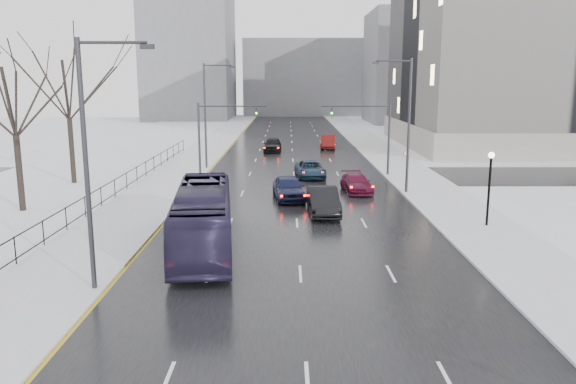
{
  "coord_description": "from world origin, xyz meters",
  "views": [
    {
      "loc": [
        -0.56,
        -1.56,
        8.42
      ],
      "look_at": [
        -0.54,
        28.12,
        2.5
      ],
      "focal_mm": 35.0,
      "sensor_mm": 36.0,
      "label": 1
    }
  ],
  "objects_px": {
    "no_uturn_sign": "(407,156)",
    "bus": "(203,218)",
    "streetlight_l_far": "(207,110)",
    "sedan_right_far": "(356,183)",
    "streetlight_l_near": "(91,154)",
    "sedan_center_near": "(289,188)",
    "lamppost_r_mid": "(490,178)",
    "tree_park_d": "(23,212)",
    "sedan_center_far": "(273,145)",
    "sedan_right_near": "(323,201)",
    "mast_signal_right": "(377,130)",
    "sedan_right_cross": "(310,169)",
    "sedan_right_distant": "(328,142)",
    "tree_park_e": "(74,184)",
    "mast_signal_left": "(211,130)",
    "streetlight_r_mid": "(406,119)"
  },
  "relations": [
    {
      "from": "sedan_center_near",
      "to": "sedan_right_far",
      "type": "height_order",
      "value": "sedan_center_near"
    },
    {
      "from": "streetlight_r_mid",
      "to": "sedan_right_distant",
      "type": "height_order",
      "value": "streetlight_r_mid"
    },
    {
      "from": "streetlight_l_near",
      "to": "sedan_center_near",
      "type": "distance_m",
      "value": 19.9
    },
    {
      "from": "streetlight_r_mid",
      "to": "mast_signal_right",
      "type": "xyz_separation_m",
      "value": [
        -0.84,
        8.0,
        -1.51
      ]
    },
    {
      "from": "streetlight_r_mid",
      "to": "sedan_right_cross",
      "type": "xyz_separation_m",
      "value": [
        -6.76,
        7.13,
        -4.86
      ]
    },
    {
      "from": "streetlight_l_near",
      "to": "sedan_center_far",
      "type": "distance_m",
      "value": 45.76
    },
    {
      "from": "mast_signal_left",
      "to": "sedan_right_far",
      "type": "bearing_deg",
      "value": -31.99
    },
    {
      "from": "sedan_center_near",
      "to": "sedan_right_distant",
      "type": "bearing_deg",
      "value": 73.13
    },
    {
      "from": "mast_signal_left",
      "to": "sedan_right_near",
      "type": "xyz_separation_m",
      "value": [
        9.02,
        -14.78,
        -3.21
      ]
    },
    {
      "from": "tree_park_e",
      "to": "mast_signal_left",
      "type": "height_order",
      "value": "tree_park_e"
    },
    {
      "from": "tree_park_d",
      "to": "no_uturn_sign",
      "type": "height_order",
      "value": "tree_park_d"
    },
    {
      "from": "streetlight_r_mid",
      "to": "lamppost_r_mid",
      "type": "xyz_separation_m",
      "value": [
        2.83,
        -10.0,
        -2.67
      ]
    },
    {
      "from": "sedan_right_cross",
      "to": "sedan_right_distant",
      "type": "xyz_separation_m",
      "value": [
        3.09,
        21.33,
        0.12
      ]
    },
    {
      "from": "tree_park_e",
      "to": "lamppost_r_mid",
      "type": "xyz_separation_m",
      "value": [
        29.2,
        -14.0,
        2.94
      ]
    },
    {
      "from": "no_uturn_sign",
      "to": "bus",
      "type": "relative_size",
      "value": 0.23
    },
    {
      "from": "streetlight_l_far",
      "to": "bus",
      "type": "bearing_deg",
      "value": -82.7
    },
    {
      "from": "streetlight_l_near",
      "to": "mast_signal_right",
      "type": "distance_m",
      "value": 32.03
    },
    {
      "from": "streetlight_l_near",
      "to": "tree_park_d",
      "type": "bearing_deg",
      "value": 124.53
    },
    {
      "from": "streetlight_l_near",
      "to": "sedan_center_near",
      "type": "bearing_deg",
      "value": 66.64
    },
    {
      "from": "bus",
      "to": "streetlight_r_mid",
      "type": "bearing_deg",
      "value": 41.42
    },
    {
      "from": "tree_park_e",
      "to": "streetlight_l_far",
      "type": "bearing_deg",
      "value": 38.57
    },
    {
      "from": "no_uturn_sign",
      "to": "sedan_right_near",
      "type": "xyz_separation_m",
      "value": [
        -7.51,
        -10.78,
        -1.4
      ]
    },
    {
      "from": "tree_park_d",
      "to": "sedan_right_near",
      "type": "bearing_deg",
      "value": -2.3
    },
    {
      "from": "sedan_center_far",
      "to": "streetlight_l_near",
      "type": "bearing_deg",
      "value": -95.45
    },
    {
      "from": "sedan_center_near",
      "to": "sedan_center_far",
      "type": "bearing_deg",
      "value": 86.29
    },
    {
      "from": "streetlight_l_near",
      "to": "sedan_right_far",
      "type": "relative_size",
      "value": 2.13
    },
    {
      "from": "no_uturn_sign",
      "to": "sedan_center_near",
      "type": "bearing_deg",
      "value": -147.19
    },
    {
      "from": "streetlight_r_mid",
      "to": "mast_signal_right",
      "type": "bearing_deg",
      "value": 96.0
    },
    {
      "from": "no_uturn_sign",
      "to": "sedan_center_near",
      "type": "distance_m",
      "value": 11.63
    },
    {
      "from": "lamppost_r_mid",
      "to": "sedan_right_far",
      "type": "distance_m",
      "value": 12.45
    },
    {
      "from": "tree_park_d",
      "to": "mast_signal_right",
      "type": "height_order",
      "value": "mast_signal_right"
    },
    {
      "from": "mast_signal_left",
      "to": "sedan_right_distant",
      "type": "bearing_deg",
      "value": 59.97
    },
    {
      "from": "sedan_center_near",
      "to": "sedan_right_cross",
      "type": "xyz_separation_m",
      "value": [
        1.91,
        9.38,
        -0.13
      ]
    },
    {
      "from": "streetlight_l_near",
      "to": "sedan_right_cross",
      "type": "relative_size",
      "value": 1.95
    },
    {
      "from": "lamppost_r_mid",
      "to": "mast_signal_left",
      "type": "height_order",
      "value": "mast_signal_left"
    },
    {
      "from": "streetlight_r_mid",
      "to": "tree_park_d",
      "type": "bearing_deg",
      "value": -166.99
    },
    {
      "from": "streetlight_r_mid",
      "to": "sedan_right_near",
      "type": "xyz_separation_m",
      "value": [
        -6.47,
        -6.78,
        -4.72
      ]
    },
    {
      "from": "no_uturn_sign",
      "to": "sedan_right_far",
      "type": "xyz_separation_m",
      "value": [
        -4.51,
        -3.51,
        -1.58
      ]
    },
    {
      "from": "streetlight_l_far",
      "to": "sedan_center_far",
      "type": "distance_m",
      "value": 15.12
    },
    {
      "from": "streetlight_l_near",
      "to": "lamppost_r_mid",
      "type": "xyz_separation_m",
      "value": [
        19.17,
        10.0,
        -2.67
      ]
    },
    {
      "from": "no_uturn_sign",
      "to": "sedan_right_cross",
      "type": "xyz_separation_m",
      "value": [
        -7.79,
        3.13,
        -1.55
      ]
    },
    {
      "from": "streetlight_l_near",
      "to": "lamppost_r_mid",
      "type": "relative_size",
      "value": 2.34
    },
    {
      "from": "streetlight_l_far",
      "to": "sedan_right_far",
      "type": "distance_m",
      "value": 17.93
    },
    {
      "from": "streetlight_r_mid",
      "to": "sedan_right_near",
      "type": "relative_size",
      "value": 1.92
    },
    {
      "from": "tree_park_e",
      "to": "streetlight_l_near",
      "type": "relative_size",
      "value": 1.35
    },
    {
      "from": "tree_park_d",
      "to": "lamppost_r_mid",
      "type": "xyz_separation_m",
      "value": [
        28.8,
        -4.0,
        2.94
      ]
    },
    {
      "from": "bus",
      "to": "sedan_center_near",
      "type": "xyz_separation_m",
      "value": [
        4.3,
        12.04,
        -0.76
      ]
    },
    {
      "from": "tree_park_d",
      "to": "sedan_center_near",
      "type": "relative_size",
      "value": 2.52
    },
    {
      "from": "no_uturn_sign",
      "to": "bus",
      "type": "bearing_deg",
      "value": -127.42
    },
    {
      "from": "streetlight_l_near",
      "to": "sedan_center_near",
      "type": "height_order",
      "value": "streetlight_l_near"
    }
  ]
}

